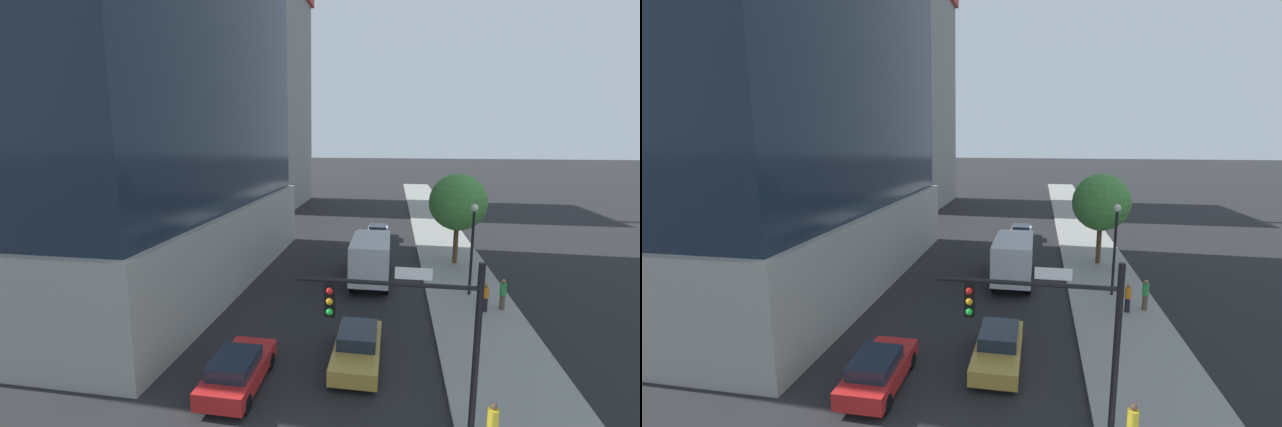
% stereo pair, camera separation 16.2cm
% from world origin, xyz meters
% --- Properties ---
extents(sidewalk, '(4.87, 120.00, 0.15)m').
position_xyz_m(sidewalk, '(8.37, 20.00, 0.07)').
color(sidewalk, gray).
rests_on(sidewalk, ground).
extents(construction_building, '(23.97, 15.97, 41.67)m').
position_xyz_m(construction_building, '(-16.35, 49.92, 17.31)').
color(construction_building, gray).
rests_on(construction_building, ground).
extents(traffic_light_pole, '(5.62, 0.48, 5.75)m').
position_xyz_m(traffic_light_pole, '(4.35, 3.70, 3.99)').
color(traffic_light_pole, black).
rests_on(traffic_light_pole, sidewalk).
extents(street_lamp, '(0.44, 0.44, 5.52)m').
position_xyz_m(street_lamp, '(8.47, 16.75, 3.79)').
color(street_lamp, black).
rests_on(street_lamp, sidewalk).
extents(street_tree, '(4.23, 4.23, 6.76)m').
position_xyz_m(street_tree, '(8.52, 23.46, 4.78)').
color(street_tree, brown).
rests_on(street_tree, sidewalk).
extents(car_silver, '(1.89, 4.46, 1.37)m').
position_xyz_m(car_silver, '(2.44, 30.69, 0.68)').
color(car_silver, '#B7B7BC').
rests_on(car_silver, ground).
extents(car_red, '(1.82, 4.33, 1.47)m').
position_xyz_m(car_red, '(-1.90, 5.35, 0.74)').
color(car_red, red).
rests_on(car_red, ground).
extents(car_gold, '(1.89, 4.78, 1.45)m').
position_xyz_m(car_gold, '(2.44, 8.00, 0.71)').
color(car_gold, '#AD8938').
rests_on(car_gold, ground).
extents(box_truck, '(2.42, 7.27, 3.10)m').
position_xyz_m(box_truck, '(2.44, 18.61, 1.77)').
color(box_truck, silver).
rests_on(box_truck, ground).
extents(pedestrian_yellow_shirt, '(0.34, 0.34, 1.58)m').
position_xyz_m(pedestrian_yellow_shirt, '(6.87, 3.37, 0.95)').
color(pedestrian_yellow_shirt, '#38334C').
rests_on(pedestrian_yellow_shirt, sidewalk).
extents(pedestrian_orange_shirt, '(0.34, 0.34, 1.58)m').
position_xyz_m(pedestrian_orange_shirt, '(8.86, 14.24, 0.95)').
color(pedestrian_orange_shirt, black).
rests_on(pedestrian_orange_shirt, sidewalk).
extents(pedestrian_green_shirt, '(0.34, 0.34, 1.72)m').
position_xyz_m(pedestrian_green_shirt, '(9.85, 14.68, 1.03)').
color(pedestrian_green_shirt, brown).
rests_on(pedestrian_green_shirt, sidewalk).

